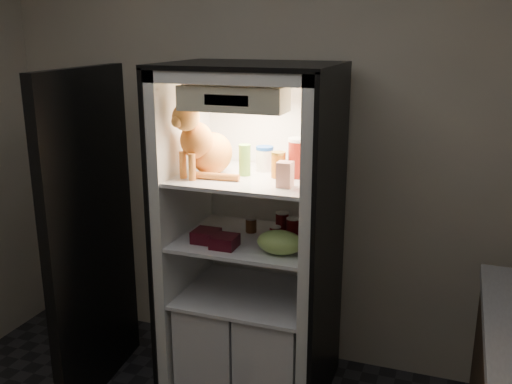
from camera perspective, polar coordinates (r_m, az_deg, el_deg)
room_shell at (r=1.80m, az=-15.57°, el=2.15°), size 3.60×3.60×3.60m
refrigerator at (r=3.24m, az=-0.28°, el=-6.69°), size 0.90×0.72×1.88m
fridge_door at (r=3.31m, az=-16.16°, el=-4.54°), size 0.15×0.87×1.85m
tabby_cat at (r=3.02m, az=-5.23°, el=4.66°), size 0.36×0.42×0.43m
parmesan_shaker at (r=3.01m, az=-1.14°, el=3.22°), size 0.06×0.06×0.17m
mayo_tub at (r=3.12m, az=0.87°, el=3.38°), size 0.10×0.10×0.13m
salsa_jar at (r=2.97m, az=2.25°, el=2.75°), size 0.08×0.08×0.14m
pepper_jar at (r=2.98m, az=4.38°, el=3.44°), size 0.12×0.12×0.21m
cream_carton at (r=2.79m, az=2.92°, el=1.77°), size 0.07×0.07×0.13m
soda_can_a at (r=3.14m, az=2.63°, el=-3.24°), size 0.07×0.07×0.13m
soda_can_b at (r=3.04m, az=3.72°, el=-3.84°), size 0.07×0.07×0.14m
soda_can_c at (r=2.98m, az=1.94°, el=-4.47°), size 0.06×0.06×0.11m
condiment_jar at (r=3.20m, az=-0.50°, el=-3.29°), size 0.06×0.06×0.09m
grape_bag at (r=2.89m, az=2.41°, el=-5.05°), size 0.24×0.17×0.12m
berry_box_left at (r=3.07m, az=-5.01°, el=-4.39°), size 0.13×0.13×0.07m
berry_box_right at (r=2.98m, az=-3.17°, el=-4.96°), size 0.13×0.13×0.06m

